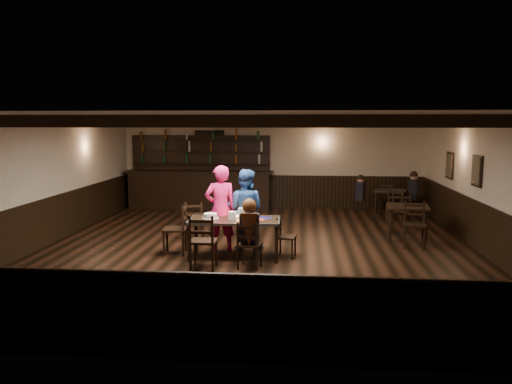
# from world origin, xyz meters

# --- Properties ---
(ground) EXTENTS (10.00, 10.00, 0.00)m
(ground) POSITION_xyz_m (0.00, 0.00, 0.00)
(ground) COLOR black
(ground) RESTS_ON ground
(room_shell) EXTENTS (9.02, 10.02, 2.71)m
(room_shell) POSITION_xyz_m (0.01, 0.04, 1.75)
(room_shell) COLOR beige
(room_shell) RESTS_ON ground
(dining_table) EXTENTS (1.77, 0.93, 0.75)m
(dining_table) POSITION_xyz_m (-0.38, -0.73, 0.68)
(dining_table) COLOR black
(dining_table) RESTS_ON ground
(chair_near_left) EXTENTS (0.46, 0.44, 0.99)m
(chair_near_left) POSITION_xyz_m (-0.83, -1.59, 0.58)
(chair_near_left) COLOR black
(chair_near_left) RESTS_ON ground
(chair_near_right) EXTENTS (0.46, 0.45, 0.85)m
(chair_near_right) POSITION_xyz_m (-0.02, -1.49, 0.50)
(chair_near_right) COLOR black
(chair_near_right) RESTS_ON ground
(chair_end_left) EXTENTS (0.49, 0.51, 1.00)m
(chair_end_left) POSITION_xyz_m (-1.50, -0.58, 0.58)
(chair_end_left) COLOR black
(chair_end_left) RESTS_ON ground
(chair_end_right) EXTENTS (0.41, 0.42, 0.79)m
(chair_end_right) POSITION_xyz_m (0.55, -0.60, 0.46)
(chair_end_right) COLOR black
(chair_end_right) RESTS_ON ground
(chair_far_pushed) EXTENTS (0.49, 0.48, 0.84)m
(chair_far_pushed) POSITION_xyz_m (-1.43, 0.53, 0.49)
(chair_far_pushed) COLOR black
(chair_far_pushed) RESTS_ON ground
(woman_pink) EXTENTS (0.74, 0.60, 1.74)m
(woman_pink) POSITION_xyz_m (-0.71, -0.29, 0.87)
(woman_pink) COLOR #D91682
(woman_pink) RESTS_ON ground
(man_blue) EXTENTS (0.92, 0.79, 1.65)m
(man_blue) POSITION_xyz_m (-0.25, -0.05, 0.82)
(man_blue) COLOR navy
(man_blue) RESTS_ON ground
(seated_person) EXTENTS (0.34, 0.51, 0.82)m
(seated_person) POSITION_xyz_m (-0.01, -1.44, 0.83)
(seated_person) COLOR black
(seated_person) RESTS_ON ground
(cake) EXTENTS (0.32, 0.32, 0.10)m
(cake) POSITION_xyz_m (-0.84, -0.71, 0.80)
(cake) COLOR white
(cake) RESTS_ON dining_table
(plate_stack_a) EXTENTS (0.16, 0.16, 0.15)m
(plate_stack_a) POSITION_xyz_m (-0.41, -0.75, 0.83)
(plate_stack_a) COLOR white
(plate_stack_a) RESTS_ON dining_table
(plate_stack_b) EXTENTS (0.18, 0.18, 0.22)m
(plate_stack_b) POSITION_xyz_m (-0.21, -0.72, 0.86)
(plate_stack_b) COLOR white
(plate_stack_b) RESTS_ON dining_table
(tea_light) EXTENTS (0.05, 0.05, 0.06)m
(tea_light) POSITION_xyz_m (-0.33, -0.62, 0.78)
(tea_light) COLOR #A5A8AD
(tea_light) RESTS_ON dining_table
(salt_shaker) EXTENTS (0.04, 0.04, 0.10)m
(salt_shaker) POSITION_xyz_m (-0.01, -0.83, 0.80)
(salt_shaker) COLOR silver
(salt_shaker) RESTS_ON dining_table
(pepper_shaker) EXTENTS (0.03, 0.03, 0.08)m
(pepper_shaker) POSITION_xyz_m (0.10, -0.77, 0.79)
(pepper_shaker) COLOR #A5A8AD
(pepper_shaker) RESTS_ON dining_table
(drink_glass) EXTENTS (0.08, 0.08, 0.12)m
(drink_glass) POSITION_xyz_m (-0.09, -0.62, 0.81)
(drink_glass) COLOR silver
(drink_glass) RESTS_ON dining_table
(menu_red) EXTENTS (0.34, 0.32, 0.00)m
(menu_red) POSITION_xyz_m (0.07, -0.76, 0.75)
(menu_red) COLOR #992710
(menu_red) RESTS_ON dining_table
(menu_blue) EXTENTS (0.32, 0.27, 0.00)m
(menu_blue) POSITION_xyz_m (0.21, -0.55, 0.75)
(menu_blue) COLOR #0D0D45
(menu_blue) RESTS_ON dining_table
(bar_counter) EXTENTS (4.42, 0.70, 2.20)m
(bar_counter) POSITION_xyz_m (-2.16, 4.72, 0.73)
(bar_counter) COLOR black
(bar_counter) RESTS_ON ground
(back_table_a) EXTENTS (1.01, 1.01, 0.75)m
(back_table_a) POSITION_xyz_m (3.24, 1.10, 0.66)
(back_table_a) COLOR black
(back_table_a) RESTS_ON ground
(back_table_b) EXTENTS (1.05, 1.05, 0.75)m
(back_table_b) POSITION_xyz_m (3.32, 3.74, 0.65)
(back_table_b) COLOR black
(back_table_b) RESTS_ON ground
(bg_patron_left) EXTENTS (0.30, 0.39, 0.70)m
(bg_patron_left) POSITION_xyz_m (2.50, 3.72, 0.82)
(bg_patron_left) COLOR black
(bg_patron_left) RESTS_ON ground
(bg_patron_right) EXTENTS (0.34, 0.44, 0.79)m
(bg_patron_right) POSITION_xyz_m (3.96, 3.90, 0.86)
(bg_patron_right) COLOR black
(bg_patron_right) RESTS_ON ground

